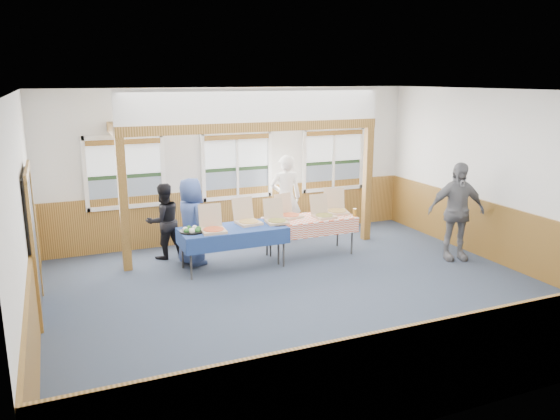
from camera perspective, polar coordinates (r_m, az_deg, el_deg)
The scene contains 31 objects.
floor at distance 8.90m, azimuth 2.82°, elevation -8.75°, with size 8.00×8.00×0.00m, color #252F3D.
ceiling at distance 8.23m, azimuth 3.08°, elevation 12.30°, with size 8.00×8.00×0.00m, color white.
wall_back at distance 11.62m, azimuth -4.59°, elevation 4.75°, with size 8.00×8.00×0.00m, color silver.
wall_front at distance 5.60m, azimuth 18.75°, elevation -5.77°, with size 8.00×8.00×0.00m, color silver.
wall_left at distance 7.63m, azimuth -25.24°, elevation -1.26°, with size 8.00×8.00×0.00m, color silver.
wall_right at distance 10.75m, azimuth 22.55°, elevation 3.02°, with size 8.00×8.00×0.00m, color silver.
wainscot_back at distance 11.81m, azimuth -4.45°, elevation -0.31°, with size 7.98×0.05×1.10m, color brown.
wainscot_front at distance 6.04m, azimuth 17.80°, elevation -15.16°, with size 7.98×0.05×1.10m, color brown.
wainscot_left at distance 7.94m, azimuth -24.29°, elevation -8.58°, with size 0.05×6.98×1.10m, color brown.
wainscot_right at distance 10.96m, azimuth 21.96°, elevation -2.38°, with size 0.05×6.98×1.10m, color brown.
cased_opening at distance 8.64m, azimuth -24.43°, elevation -3.33°, with size 0.06×1.30×2.10m, color #303030.
window_left at distance 11.07m, azimuth -15.92°, elevation 4.24°, with size 1.56×0.10×1.46m.
window_mid at distance 11.57m, azimuth -4.53°, elevation 5.11°, with size 1.56×0.10×1.46m.
window_right at distance 12.48m, azimuth 5.60°, elevation 5.71°, with size 1.56×0.10×1.46m.
post_left at distance 10.01m, azimuth -16.03°, elevation 0.47°, with size 0.15×0.15×2.40m, color #583C13.
post_right at distance 11.67m, azimuth 9.10°, elevation 2.66°, with size 0.15×0.15×2.40m, color #583C13.
cross_beam at distance 10.39m, azimuth -2.57°, elevation 8.67°, with size 5.15×0.18×0.18m, color #583C13.
table_left at distance 9.90m, azimuth -4.96°, elevation -2.16°, with size 2.05×1.31×0.76m.
table_right at distance 10.59m, azimuth 3.13°, elevation -1.09°, with size 1.88×1.24×0.76m.
pizza_box_a at distance 9.66m, azimuth -7.02°, elevation -1.86°, with size 0.44×0.52×0.45m.
pizza_box_b at distance 10.12m, azimuth -3.40°, elevation -1.05°, with size 0.47×0.55×0.45m.
pizza_box_c at distance 10.18m, azimuth -0.40°, elevation -0.96°, with size 0.42×0.50×0.42m.
pizza_box_d at distance 10.58m, azimuth 0.94°, elevation -0.38°, with size 0.49×0.55×0.43m.
pizza_box_e at distance 10.60m, azimuth 4.54°, elevation -0.40°, with size 0.39×0.47×0.42m.
pizza_box_f at distance 10.98m, azimuth 5.92°, elevation 0.07°, with size 0.53×0.60×0.46m.
veggie_tray at distance 9.68m, azimuth -9.19°, elevation -2.11°, with size 0.43×0.43×0.10m.
drink_glass at distance 10.74m, azimuth 7.81°, elevation -0.25°, with size 0.07×0.07×0.15m, color #A16A1A.
woman_white at distance 11.58m, azimuth 0.60°, elevation 1.31°, with size 0.67×0.44×1.83m, color white.
woman_black at distance 10.64m, azimuth -12.06°, elevation -1.14°, with size 0.71×0.55×1.46m, color black.
man_blue at distance 10.18m, azimuth -9.25°, elevation -1.20°, with size 0.79×0.52×1.63m, color #344882.
person_grey at distance 10.81m, azimuth 17.93°, elevation -0.14°, with size 1.10×0.46×1.87m, color slate.
Camera 1 is at (-3.59, -7.41, 3.40)m, focal length 35.00 mm.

